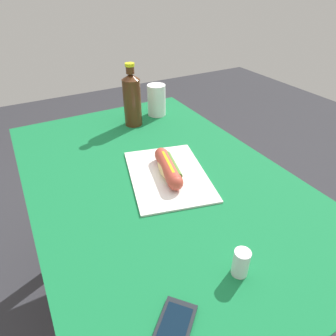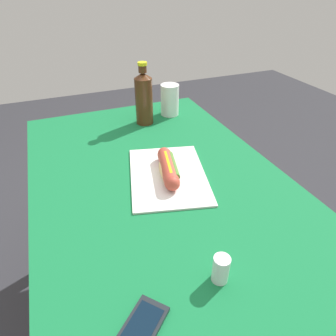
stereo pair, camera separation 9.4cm
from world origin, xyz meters
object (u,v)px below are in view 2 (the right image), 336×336
cell_phone (137,335)px  drinking_cup (170,100)px  hot_dog (168,168)px  soda_bottle (144,98)px  salt_shaker (221,269)px

cell_phone → drinking_cup: size_ratio=1.07×
drinking_cup → hot_dog: bearing=-22.6°
drinking_cup → cell_phone: bearing=-25.5°
soda_bottle → drinking_cup: bearing=108.3°
cell_phone → drinking_cup: 1.00m
cell_phone → salt_shaker: bearing=104.0°
cell_phone → soda_bottle: soda_bottle is taller
hot_dog → salt_shaker: 0.40m
hot_dog → cell_phone: size_ratio=1.42×
soda_bottle → drinking_cup: soda_bottle is taller
salt_shaker → drinking_cup: bearing=164.8°
soda_bottle → drinking_cup: size_ratio=1.87×
hot_dog → salt_shaker: salt_shaker is taller
soda_bottle → salt_shaker: (0.81, -0.10, -0.08)m
hot_dog → salt_shaker: size_ratio=3.16×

